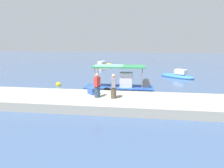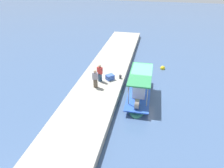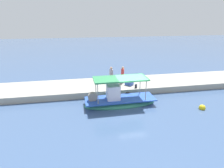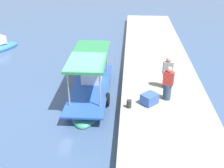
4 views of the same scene
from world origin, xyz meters
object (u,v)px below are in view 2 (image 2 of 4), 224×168
at_px(main_fishing_boat, 139,94).
at_px(fisherman_near_bollard, 95,79).
at_px(fisherman_by_crate, 100,74).
at_px(marker_buoy, 163,68).
at_px(cargo_crate, 110,77).
at_px(mooring_bollard, 120,77).

relative_size(main_fishing_boat, fisherman_near_bollard, 3.63).
distance_m(fisherman_by_crate, marker_buoy, 8.38).
relative_size(cargo_crate, marker_buoy, 1.38).
xyz_separation_m(main_fishing_boat, marker_buoy, (-6.77, 2.14, -0.31)).
bearing_deg(main_fishing_boat, marker_buoy, 162.46).
xyz_separation_m(main_fishing_boat, cargo_crate, (-1.79, -3.14, 0.47)).
height_order(main_fishing_boat, mooring_bollard, main_fishing_boat).
bearing_deg(fisherman_near_bollard, fisherman_by_crate, 175.01).
height_order(fisherman_by_crate, mooring_bollard, fisherman_by_crate).
height_order(mooring_bollard, marker_buoy, mooring_bollard).
bearing_deg(mooring_bollard, fisherman_near_bollard, -42.59).
distance_m(main_fishing_boat, marker_buoy, 7.10).
relative_size(main_fishing_boat, mooring_bollard, 16.84).
bearing_deg(marker_buoy, cargo_crate, -46.68).
bearing_deg(marker_buoy, fisherman_by_crate, -48.34).
xyz_separation_m(mooring_bollard, marker_buoy, (-4.55, 4.29, -0.71)).
xyz_separation_m(fisherman_by_crate, marker_buoy, (-5.50, 6.18, -1.33)).
xyz_separation_m(fisherman_by_crate, cargo_crate, (-0.52, 0.90, -0.55)).
distance_m(main_fishing_boat, mooring_bollard, 3.12).
height_order(mooring_bollard, cargo_crate, cargo_crate).
xyz_separation_m(fisherman_near_bollard, marker_buoy, (-6.72, 6.29, -1.33)).
bearing_deg(cargo_crate, main_fishing_boat, 60.38).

